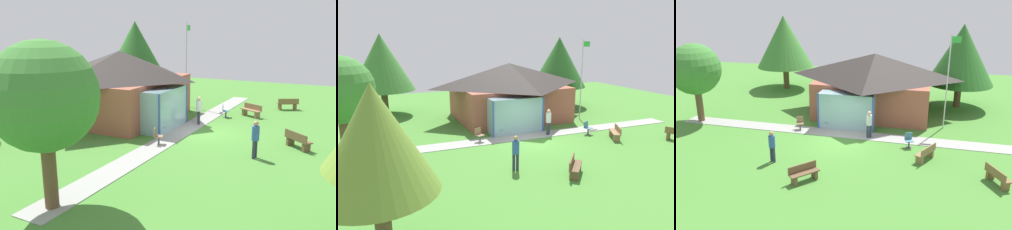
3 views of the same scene
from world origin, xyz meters
TOP-DOWN VIEW (x-y plane):
  - ground_plane at (0.00, 0.00)m, footprint 44.00×44.00m
  - pavilion at (0.98, 6.27)m, footprint 9.02×8.27m
  - footpath at (0.00, 1.33)m, footprint 22.90×1.75m
  - flagpole at (6.11, 3.94)m, footprint 0.64×0.08m
  - bench_front_center at (-0.58, -4.92)m, footprint 1.33×1.41m
  - bench_mid_right at (5.04, -1.30)m, footprint 1.10×1.53m
  - patio_chair_porch_left at (-1.50, 2.24)m, footprint 0.52×0.52m
  - patio_chair_west at (-3.09, 1.49)m, footprint 0.57×0.57m
  - patio_chair_lawn_spare at (4.04, 0.23)m, footprint 0.56×0.56m
  - visitor_on_path at (1.55, 1.10)m, footprint 0.34×0.34m
  - visitor_strolling_lawn at (-2.87, -3.36)m, footprint 0.34×0.34m
  - tree_behind_pavilion_left at (-8.02, 11.41)m, footprint 5.06×5.06m
  - tree_west_hedge at (-10.41, 1.47)m, footprint 3.45×3.45m
  - tree_behind_pavilion_right at (7.22, 9.06)m, footprint 5.01×5.01m
  - tree_lawn_corner at (-8.92, -7.93)m, footprint 3.21×3.21m

SIDE VIEW (x-z plane):
  - ground_plane at x=0.00m, z-range 0.00..0.00m
  - footpath at x=0.00m, z-range 0.00..0.03m
  - bench_front_center at x=-0.58m, z-range -0.02..0.82m
  - bench_mid_right at x=5.04m, z-range -0.02..0.82m
  - patio_chair_porch_left at x=-1.50m, z-range -0.01..0.85m
  - patio_chair_west at x=-3.09m, z-range -0.01..0.85m
  - patio_chair_lawn_spare at x=4.04m, z-range -0.01..0.85m
  - visitor_on_path at x=1.55m, z-range 0.15..1.89m
  - visitor_strolling_lawn at x=-2.87m, z-range 0.15..1.89m
  - pavilion at x=0.98m, z-range 0.09..4.47m
  - flagpole at x=6.11m, z-range 0.30..6.47m
  - tree_lawn_corner at x=-8.92m, z-range 1.08..6.21m
  - tree_west_hedge at x=-10.41m, z-range 0.95..6.36m
  - tree_behind_pavilion_right at x=7.22m, z-range 0.92..7.30m
  - tree_behind_pavilion_left at x=-8.02m, z-range 1.02..7.65m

